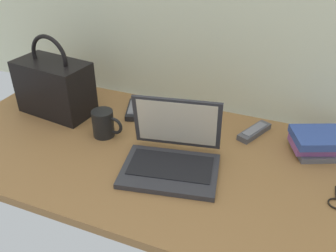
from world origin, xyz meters
TOP-DOWN VIEW (x-y plane):
  - desk at (0.00, 0.00)m, footprint 1.60×0.76m
  - laptop at (0.08, -0.05)m, footprint 0.35×0.32m
  - coffee_mug at (-0.23, 0.03)m, footprint 0.12×0.08m
  - remote_control_near at (0.29, 0.25)m, footprint 0.11×0.16m
  - remote_control_far at (-0.21, 0.23)m, footprint 0.10×0.17m
  - handbag at (-0.50, 0.12)m, footprint 0.32×0.19m
  - book_stack at (0.53, 0.22)m, footprint 0.24×0.21m

SIDE VIEW (x-z plane):
  - desk at x=0.00m, z-range 0.00..0.03m
  - remote_control_near at x=0.29m, z-range 0.03..0.05m
  - remote_control_far at x=-0.21m, z-range 0.03..0.05m
  - book_stack at x=0.53m, z-range 0.03..0.11m
  - laptop at x=0.08m, z-range -0.03..0.18m
  - coffee_mug at x=-0.23m, z-range 0.03..0.13m
  - handbag at x=-0.50m, z-range -0.02..0.31m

